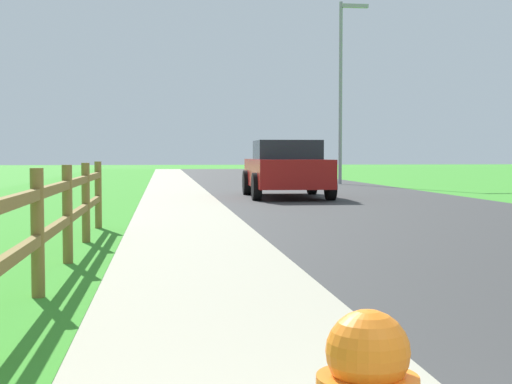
% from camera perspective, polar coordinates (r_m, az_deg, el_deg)
% --- Properties ---
extents(ground_plane, '(120.00, 120.00, 0.00)m').
position_cam_1_polar(ground_plane, '(25.92, -4.04, 0.26)').
color(ground_plane, '#39902A').
extents(road_asphalt, '(7.00, 66.00, 0.01)m').
position_cam_1_polar(road_asphalt, '(28.31, 2.83, 0.50)').
color(road_asphalt, '#363636').
rests_on(road_asphalt, ground).
extents(curb_concrete, '(6.00, 66.00, 0.01)m').
position_cam_1_polar(curb_concrete, '(27.92, -10.42, 0.42)').
color(curb_concrete, '#A6A18A').
rests_on(curb_concrete, ground).
extents(grass_verge, '(5.00, 66.00, 0.00)m').
position_cam_1_polar(grass_verge, '(28.04, -13.49, 0.40)').
color(grass_verge, '#39902A').
rests_on(grass_verge, ground).
extents(rail_fence, '(0.11, 11.73, 1.08)m').
position_cam_1_polar(rail_fence, '(6.36, -16.48, -2.33)').
color(rail_fence, olive).
rests_on(rail_fence, ground).
extents(parked_suv_red, '(2.24, 4.45, 1.58)m').
position_cam_1_polar(parked_suv_red, '(20.53, 2.35, 1.78)').
color(parked_suv_red, maroon).
rests_on(parked_suv_red, ground).
extents(street_lamp, '(1.17, 0.20, 7.25)m').
position_cam_1_polar(street_lamp, '(30.08, 6.71, 8.71)').
color(street_lamp, gray).
rests_on(street_lamp, ground).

